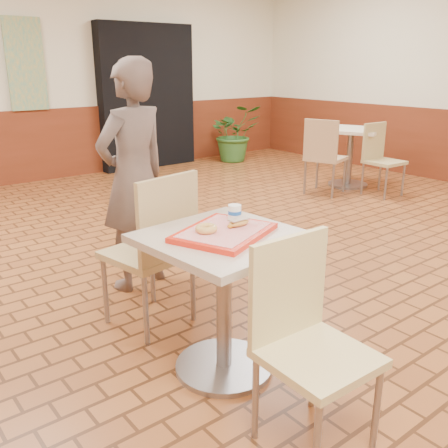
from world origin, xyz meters
TOP-DOWN VIEW (x-y plane):
  - room_shell at (0.00, 0.00)m, footprint 8.01×10.01m
  - wainscot_band at (0.00, 0.00)m, footprint 8.00×10.00m
  - corridor_doorway at (1.20, 4.88)m, footprint 1.60×0.22m
  - promo_poster at (-0.60, 4.94)m, footprint 0.50×0.03m
  - main_table at (-1.38, -0.32)m, footprint 0.75×0.75m
  - chair_main_front at (-1.42, -0.93)m, footprint 0.44×0.44m
  - chair_main_back at (-1.41, 0.32)m, footprint 0.54×0.54m
  - customer at (-1.19, 0.97)m, footprint 0.68×0.52m
  - serving_tray at (-1.38, -0.32)m, footprint 0.49×0.38m
  - ring_donut at (-1.47, -0.29)m, footprint 0.14×0.14m
  - long_john_donut at (-1.28, -0.32)m, footprint 0.13×0.06m
  - paper_cup at (-1.24, -0.24)m, footprint 0.07×0.07m
  - second_table at (2.67, 2.03)m, footprint 0.74×0.74m
  - chair_second_left at (2.01, 1.93)m, footprint 0.56×0.56m
  - chair_second_front at (2.60, 1.50)m, footprint 0.43×0.43m
  - potted_plant at (2.59, 4.40)m, footprint 1.04×0.97m

SIDE VIEW (x-z plane):
  - potted_plant at x=2.59m, z-range 0.00..0.95m
  - wainscot_band at x=0.00m, z-range 0.00..1.00m
  - chair_second_front at x=2.60m, z-range 0.05..0.95m
  - chair_main_front at x=-1.42m, z-range 0.05..0.98m
  - second_table at x=2.67m, z-range 0.14..0.92m
  - main_table at x=-1.38m, z-range 0.14..0.92m
  - chair_second_left at x=2.01m, z-range 0.06..1.02m
  - chair_main_back at x=-1.41m, z-range 0.06..1.06m
  - serving_tray at x=-1.38m, z-range 0.79..0.82m
  - customer at x=-1.19m, z-range 0.00..1.67m
  - ring_donut at x=-1.47m, z-range 0.82..0.85m
  - long_john_donut at x=-1.28m, z-range 0.82..0.86m
  - paper_cup at x=-1.24m, z-range 0.82..0.91m
  - corridor_doorway at x=1.20m, z-range 0.00..2.20m
  - room_shell at x=0.00m, z-range 0.00..3.00m
  - promo_poster at x=-0.60m, z-range 1.00..2.20m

